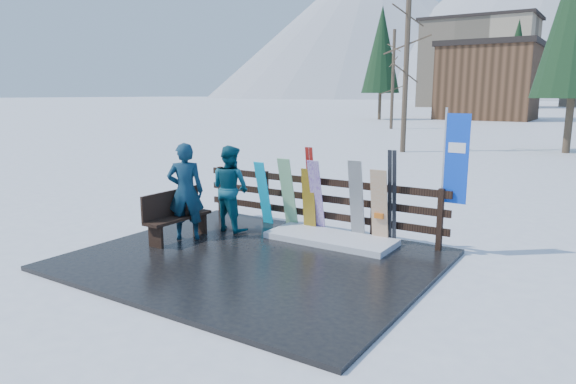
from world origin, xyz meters
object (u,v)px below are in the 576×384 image
Objects in this scene: snowboard_4 at (357,200)px; person_back at (230,188)px; snowboard_1 at (288,194)px; snowboard_2 at (309,201)px; rental_flag at (453,164)px; snowboard_5 at (379,207)px; person_front at (186,191)px; snowboard_0 at (264,193)px; bench at (176,214)px; snowboard_3 at (316,197)px.

person_back is at bearing -163.63° from snowboard_4.
person_back is (-0.95, -0.75, 0.13)m from snowboard_1.
snowboard_2 is at bearing -146.66° from person_back.
person_back is (-4.28, -1.02, -0.71)m from rental_flag.
rental_flag is (2.82, 0.27, 0.94)m from snowboard_2.
rental_flag reaches higher than snowboard_5.
snowboard_2 is at bearing 0.00° from snowboard_1.
snowboard_1 is 2.16m from person_front.
snowboard_5 is (2.07, 0.00, -0.04)m from snowboard_1.
snowboard_1 is (0.63, -0.00, 0.06)m from snowboard_0.
rental_flag is at bearing 8.84° from snowboard_4.
snowboard_2 is at bearing 44.54° from bench.
bench is at bearing 74.44° from person_back.
bench is at bearing 4.64° from person_front.
snowboard_1 is 1.22m from person_back.
rental_flag is at bearing 24.52° from bench.
snowboard_4 is 3.35m from person_front.
snowboard_5 is 0.76× the size of person_front.
snowboard_2 is at bearing 0.00° from snowboard_0.
snowboard_3 is 0.87× the size of person_back.
person_front is (-3.33, -1.75, 0.23)m from snowboard_5.
snowboard_2 is 2.98m from rental_flag.
person_back is (-1.46, -0.75, 0.23)m from snowboard_2.
snowboard_1 is at bearing 180.00° from snowboard_4.
snowboard_1 is at bearing -0.00° from snowboard_0.
snowboard_2 is 0.84× the size of snowboard_4.
snowboard_2 is 1.66m from person_back.
snowboard_2 is at bearing 180.00° from snowboard_5.
snowboard_4 is at bearing -171.16° from rental_flag.
snowboard_0 is at bearing 180.00° from snowboard_5.
person_back reaches higher than snowboard_4.
snowboard_0 is 0.92× the size of snowboard_1.
snowboard_3 is 0.90m from snowboard_4.
rental_flag reaches higher than snowboard_2.
bench is 3.56m from snowboard_4.
person_back is at bearing -152.95° from snowboard_2.
person_back reaches higher than snowboard_2.
rental_flag is (1.74, 0.27, 0.81)m from snowboard_4.
snowboard_3 is at bearing 180.00° from snowboard_5.
person_back reaches higher than snowboard_5.
bench is 0.93× the size of snowboard_4.
bench is 2.84m from snowboard_3.
person_front is at bearing -135.40° from snowboard_2.
snowboard_3 is (0.18, 0.00, 0.10)m from snowboard_2.
person_front is at bearing -152.31° from snowboard_5.
snowboard_0 is 1.87m from person_front.
rental_flag reaches higher than bench.
rental_flag is (1.26, 0.27, 0.88)m from snowboard_5.
snowboard_1 is 2.07m from snowboard_5.
snowboard_4 is 0.48m from snowboard_5.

